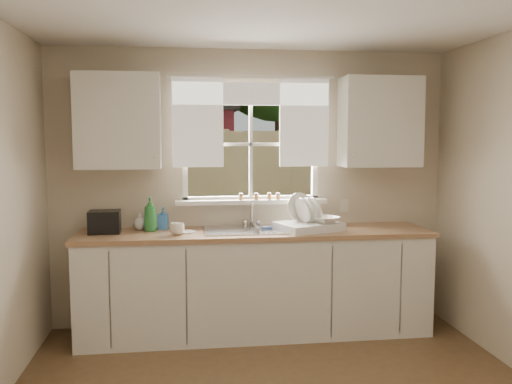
{
  "coord_description": "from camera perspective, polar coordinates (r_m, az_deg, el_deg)",
  "views": [
    {
      "loc": [
        -0.6,
        -2.9,
        1.72
      ],
      "look_at": [
        0.0,
        1.65,
        1.25
      ],
      "focal_mm": 38.0,
      "sensor_mm": 36.0,
      "label": 1
    }
  ],
  "objects": [
    {
      "name": "base_cabinets",
      "position": [
        4.79,
        -0.05,
        -9.7
      ],
      "size": [
        3.0,
        0.62,
        0.87
      ],
      "primitive_type": "cube",
      "color": "silver",
      "rests_on": "ground"
    },
    {
      "name": "backyard",
      "position": [
        11.51,
        -1.58,
        14.57
      ],
      "size": [
        20.0,
        10.0,
        6.13
      ],
      "color": "#335421",
      "rests_on": "ground"
    },
    {
      "name": "upper_cabinet_left",
      "position": [
        4.76,
        -14.26,
        7.23
      ],
      "size": [
        0.7,
        0.33,
        0.8
      ],
      "primitive_type": "cube",
      "color": "silver",
      "rests_on": "room_walls"
    },
    {
      "name": "soap_bottle_a",
      "position": [
        4.74,
        -11.06,
        -2.28
      ],
      "size": [
        0.12,
        0.12,
        0.3
      ],
      "primitive_type": "imported",
      "rotation": [
        0.0,
        0.0,
        -0.06
      ],
      "color": "#2B853A",
      "rests_on": "countertop"
    },
    {
      "name": "black_appliance",
      "position": [
        4.75,
        -15.65,
        -3.03
      ],
      "size": [
        0.27,
        0.23,
        0.19
      ],
      "primitive_type": "cube",
      "rotation": [
        0.0,
        0.0,
        0.04
      ],
      "color": "black",
      "rests_on": "countertop"
    },
    {
      "name": "room_walls",
      "position": [
        2.94,
        4.36,
        -3.66
      ],
      "size": [
        3.62,
        4.02,
        2.5
      ],
      "color": "beige",
      "rests_on": "ground"
    },
    {
      "name": "wall_outlet",
      "position": [
        5.14,
        9.28,
        -1.37
      ],
      "size": [
        0.08,
        0.01,
        0.12
      ],
      "primitive_type": "cube",
      "color": "beige",
      "rests_on": "room_walls"
    },
    {
      "name": "soap_bottle_c",
      "position": [
        4.83,
        -12.13,
        -3.07
      ],
      "size": [
        0.15,
        0.15,
        0.14
      ],
      "primitive_type": "imported",
      "rotation": [
        0.0,
        0.0,
        0.42
      ],
      "color": "beige",
      "rests_on": "countertop"
    },
    {
      "name": "curtains",
      "position": [
        4.89,
        -0.46,
        8.35
      ],
      "size": [
        1.5,
        0.03,
        0.81
      ],
      "color": "white",
      "rests_on": "room_walls"
    },
    {
      "name": "bowl",
      "position": [
        4.71,
        7.37,
        -2.92
      ],
      "size": [
        0.3,
        0.3,
        0.06
      ],
      "primitive_type": "imported",
      "rotation": [
        0.0,
        0.0,
        0.42
      ],
      "color": "white",
      "rests_on": "dish_rack"
    },
    {
      "name": "sink",
      "position": [
        4.73,
        -0.1,
        -4.89
      ],
      "size": [
        0.88,
        0.52,
        0.4
      ],
      "color": "#B7B7BC",
      "rests_on": "countertop"
    },
    {
      "name": "upper_cabinet_right",
      "position": [
        5.04,
        12.92,
        7.18
      ],
      "size": [
        0.7,
        0.33,
        0.8
      ],
      "primitive_type": "cube",
      "color": "silver",
      "rests_on": "room_walls"
    },
    {
      "name": "cup",
      "position": [
        4.54,
        -8.3,
        -3.87
      ],
      "size": [
        0.15,
        0.15,
        0.1
      ],
      "primitive_type": "imported",
      "rotation": [
        0.0,
        0.0,
        -0.23
      ],
      "color": "silver",
      "rests_on": "countertop"
    },
    {
      "name": "sill_jars",
      "position": [
        4.92,
        0.54,
        -0.45
      ],
      "size": [
        0.38,
        0.04,
        0.06
      ],
      "color": "brown",
      "rests_on": "window"
    },
    {
      "name": "dish_rack",
      "position": [
        4.73,
        5.51,
        -3.29
      ],
      "size": [
        0.62,
        0.54,
        0.32
      ],
      "color": "white",
      "rests_on": "countertop"
    },
    {
      "name": "countertop",
      "position": [
        4.69,
        -0.05,
        -4.34
      ],
      "size": [
        3.04,
        0.65,
        0.04
      ],
      "primitive_type": "cube",
      "color": "#9D734E",
      "rests_on": "base_cabinets"
    },
    {
      "name": "saucer",
      "position": [
        4.63,
        -7.27,
        -4.19
      ],
      "size": [
        0.15,
        0.15,
        0.01
      ],
      "primitive_type": "cylinder",
      "color": "silver",
      "rests_on": "countertop"
    },
    {
      "name": "soap_bottle_b",
      "position": [
        4.82,
        -9.75,
        -2.74
      ],
      "size": [
        0.09,
        0.09,
        0.19
      ],
      "primitive_type": "imported",
      "rotation": [
        0.0,
        0.0,
        -0.04
      ],
      "color": "#3573C7",
      "rests_on": "countertop"
    },
    {
      "name": "window",
      "position": [
        4.94,
        -0.53,
        3.13
      ],
      "size": [
        1.38,
        0.16,
        1.06
      ],
      "color": "white",
      "rests_on": "room_walls"
    }
  ]
}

